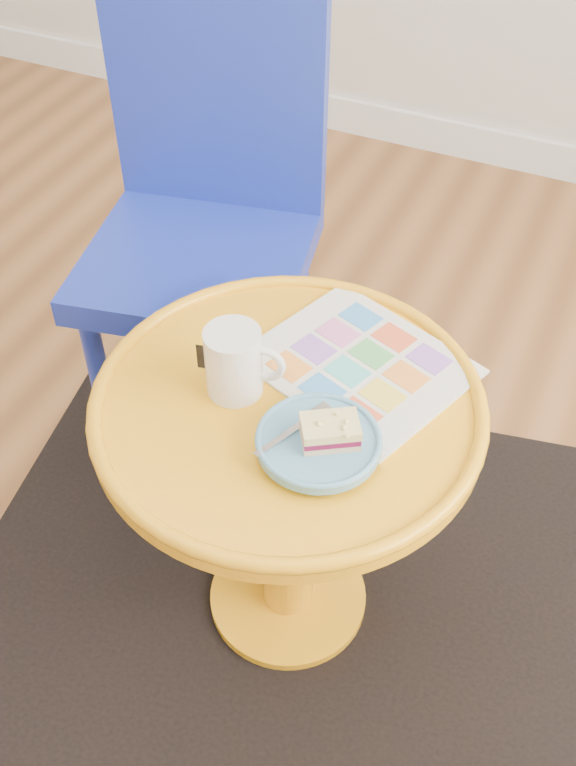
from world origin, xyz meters
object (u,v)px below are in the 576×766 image
at_px(side_table, 288,469).
at_px(chair, 207,214).
at_px(mug, 235,360).
at_px(newspaper, 359,364).
at_px(plate, 318,442).

xyz_separation_m(side_table, chair, (-0.37, 0.42, 0.14)).
height_order(chair, mug, chair).
bearing_deg(side_table, mug, -174.43).
distance_m(chair, mug, 0.52).
height_order(newspaper, mug, mug).
height_order(side_table, chair, chair).
distance_m(mug, plate, 0.18).
xyz_separation_m(side_table, plate, (0.08, -0.07, 0.18)).
relative_size(chair, plate, 5.33).
xyz_separation_m(chair, mug, (0.29, -0.43, 0.08)).
bearing_deg(newspaper, side_table, -99.71).
bearing_deg(chair, plate, -59.14).
height_order(newspaper, plate, plate).
bearing_deg(mug, chair, 112.40).
bearing_deg(plate, side_table, 138.42).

